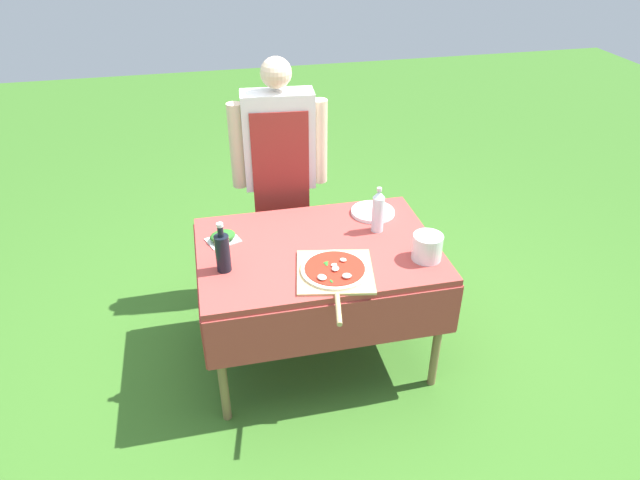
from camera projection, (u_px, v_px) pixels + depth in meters
The scene contains 9 objects.
ground_plane at pixel (318, 351), 3.30m from camera, with size 12.00×12.00×0.00m, color #386B23.
prep_table at pixel (318, 260), 2.96m from camera, with size 1.24×0.87×0.72m.
person_cook at pixel (280, 163), 3.37m from camera, with size 0.57×0.22×1.52m.
pizza_on_peel at pixel (335, 272), 2.71m from camera, with size 0.42×0.59×0.05m.
oil_bottle at pixel (223, 252), 2.69m from camera, with size 0.07×0.07×0.26m.
water_bottle at pixel (378, 211), 2.99m from camera, with size 0.07×0.07×0.25m.
herb_container at pixel (223, 237), 2.95m from camera, with size 0.19×0.17×0.05m.
mixing_tub at pixel (427, 247), 2.79m from camera, with size 0.15×0.15×0.13m, color silver.
plate_stack at pixel (373, 212), 3.21m from camera, with size 0.25×0.25×0.02m.
Camera 1 is at (-0.52, -2.39, 2.30)m, focal length 32.00 mm.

